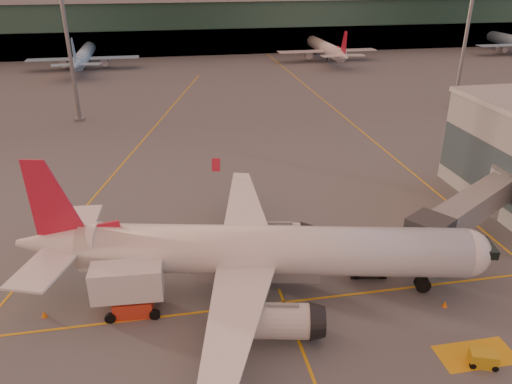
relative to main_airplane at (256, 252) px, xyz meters
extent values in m
plane|color=#4C4F54|center=(-2.87, -7.22, -4.11)|extent=(600.00, 600.00, 0.00)
cube|color=gold|center=(-2.87, -2.22, -4.11)|extent=(80.00, 0.25, 0.01)
cube|color=gold|center=(-12.87, 37.78, -4.11)|extent=(31.30, 115.98, 0.01)
cube|color=gold|center=(27.13, 62.78, -4.11)|extent=(0.25, 160.00, 0.01)
cube|color=gold|center=(15.13, -11.22, -4.11)|extent=(6.00, 3.00, 0.01)
cube|color=#19382D|center=(-2.87, 134.78, 3.89)|extent=(400.00, 18.00, 16.00)
cube|color=black|center=(-2.87, 126.28, -0.11)|extent=(400.00, 1.00, 8.00)
cube|color=#2D3D47|center=(30.18, 10.78, 0.89)|extent=(0.30, 21.60, 6.00)
cylinder|color=slate|center=(-22.87, 58.78, 8.39)|extent=(0.70, 0.70, 25.00)
cube|color=slate|center=(-22.87, 58.78, -3.86)|extent=(1.60, 1.60, 0.50)
cylinder|color=slate|center=(52.13, 54.78, 8.39)|extent=(0.70, 0.70, 25.00)
cube|color=slate|center=(52.13, 54.78, -3.86)|extent=(1.60, 1.60, 0.50)
cylinder|color=white|center=(1.41, -0.30, 0.23)|extent=(33.99, 11.38, 4.34)
sphere|color=white|center=(17.95, -3.87, 0.23)|extent=(4.26, 4.26, 4.26)
cube|color=black|center=(19.16, -4.13, 0.77)|extent=(2.51, 3.17, 0.76)
cone|color=white|center=(-17.14, 3.70, 0.56)|extent=(8.13, 5.60, 4.13)
cube|color=white|center=(-17.52, -0.02, 0.66)|extent=(5.71, 7.79, 0.22)
cylinder|color=silver|center=(0.82, -6.93, -2.16)|extent=(5.03, 3.72, 2.82)
cylinder|color=black|center=(-1.61, -2.54, -3.14)|extent=(2.23, 1.90, 1.95)
cylinder|color=black|center=(-1.61, -2.54, -2.54)|extent=(0.39, 0.39, 1.19)
cube|color=white|center=(-15.96, 7.24, 0.66)|extent=(4.01, 7.25, 0.22)
cylinder|color=silver|center=(3.61, 5.98, -2.16)|extent=(5.03, 3.72, 2.82)
cylinder|color=black|center=(-0.41, 2.98, -3.14)|extent=(2.23, 1.90, 1.95)
cylinder|color=black|center=(-0.41, 2.98, -2.54)|extent=(0.39, 0.39, 1.19)
cube|color=slate|center=(0.20, -0.04, -1.18)|extent=(11.22, 5.66, 1.74)
cylinder|color=black|center=(14.72, -3.18, -3.14)|extent=(1.52, 1.14, 1.37)
cube|color=slate|center=(23.40, 3.81, 0.53)|extent=(16.87, 12.12, 2.70)
cube|color=#2D3035|center=(16.16, -0.56, 0.53)|extent=(4.70, 4.70, 3.00)
cube|color=#2D3035|center=(17.66, 0.34, -2.91)|extent=(1.60, 2.40, 2.40)
cylinder|color=black|center=(17.66, -0.76, -3.71)|extent=(0.80, 0.40, 0.80)
cylinder|color=black|center=(17.66, 1.44, -3.71)|extent=(0.80, 0.40, 0.80)
cylinder|color=slate|center=(23.40, 3.81, -2.44)|extent=(0.50, 0.50, 3.34)
cylinder|color=slate|center=(31.13, 8.78, 0.53)|extent=(4.40, 4.40, 3.00)
cylinder|color=slate|center=(31.13, 8.78, -2.44)|extent=(2.40, 2.40, 3.34)
cube|color=red|center=(-10.85, -1.07, -3.35)|extent=(3.39, 2.63, 1.53)
cube|color=silver|center=(-11.16, -1.05, -0.96)|extent=(6.04, 2.89, 2.85)
cylinder|color=black|center=(-12.75, -2.18, -3.66)|extent=(0.94, 0.41, 0.92)
cylinder|color=black|center=(-9.10, -2.39, -3.66)|extent=(0.94, 0.41, 0.92)
cube|color=gold|center=(14.94, -12.27, -3.53)|extent=(2.24, 1.77, 1.17)
cylinder|color=black|center=(14.04, -12.46, -3.87)|extent=(0.54, 0.40, 0.49)
cylinder|color=black|center=(15.51, -12.99, -3.87)|extent=(0.54, 0.40, 0.49)
cube|color=black|center=(11.04, 0.65, -3.56)|extent=(3.66, 2.35, 1.10)
cube|color=gold|center=(11.04, 0.65, -2.81)|extent=(1.65, 1.82, 0.90)
cylinder|color=black|center=(9.72, 0.05, -3.76)|extent=(0.74, 0.41, 0.70)
cylinder|color=black|center=(12.09, -0.35, -3.76)|extent=(0.74, 0.41, 0.70)
cone|color=orange|center=(20.20, -0.39, -3.81)|extent=(0.48, 0.48, 0.61)
cube|color=orange|center=(20.20, -0.39, -4.10)|extent=(0.41, 0.41, 0.03)
cone|color=orange|center=(-18.35, -0.37, -3.81)|extent=(0.47, 0.47, 0.60)
cube|color=orange|center=(-18.35, -0.37, -4.10)|extent=(0.41, 0.41, 0.03)
cone|color=orange|center=(-0.07, 15.81, -3.87)|extent=(0.39, 0.39, 0.49)
cube|color=orange|center=(-0.07, 15.81, -4.10)|extent=(0.33, 0.33, 0.03)
cone|color=orange|center=(15.82, -5.37, -3.83)|extent=(0.45, 0.45, 0.57)
cube|color=orange|center=(15.82, -5.37, -4.10)|extent=(0.39, 0.39, 0.03)
camera|label=1|loc=(-6.93, -37.06, 23.38)|focal=35.00mm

